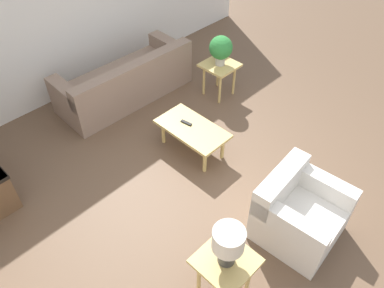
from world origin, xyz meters
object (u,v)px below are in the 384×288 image
Objects in this scene: armchair at (298,213)px; side_table_lamp at (225,265)px; potted_plant at (221,48)px; table_lamp at (228,243)px; side_table_plant at (220,69)px; coffee_table at (192,130)px; sofa at (126,82)px.

armchair reaches higher than side_table_lamp.
table_lamp is (-2.19, 2.41, 0.01)m from potted_plant.
potted_plant reaches higher than side_table_plant.
potted_plant is at bearing -90.00° from side_table_plant.
table_lamp is (-1.59, 1.19, 0.48)m from coffee_table.
armchair is at bearing 149.53° from potted_plant.
potted_plant is (2.31, -1.36, 0.50)m from armchair.
side_table_lamp is (-1.59, 1.19, 0.11)m from coffee_table.
side_table_plant is at bearing -63.60° from coffee_table.
armchair is 1.93× the size of potted_plant.
coffee_table is at bearing 86.27° from sofa.
potted_plant is (0.00, -0.00, 0.36)m from side_table_plant.
armchair is at bearing -96.11° from table_lamp.
sofa is at bearing -22.94° from table_lamp.
table_lamp reaches higher than armchair.
side_table_plant is (2.31, -1.36, 0.14)m from armchair.
side_table_plant and side_table_lamp have the same top height.
sofa is 4.85× the size of table_lamp.
side_table_lamp is at bearing -63.43° from table_lamp.
coffee_table is 1.36m from side_table_plant.
side_table_lamp is at bearing 132.28° from side_table_plant.
table_lamp reaches higher than coffee_table.
table_lamp is at bearing 132.28° from side_table_plant.
sofa is 3.29m from armchair.
table_lamp is at bearing 68.55° from sofa.
side_table_lamp is 0.37m from table_lamp.
coffee_table is at bearing 116.40° from side_table_plant.
potted_plant reaches higher than side_table_lamp.
armchair is 1.60× the size of side_table_lamp.
table_lamp is (0.11, 1.05, 0.51)m from armchair.
side_table_plant is at bearing -47.72° from table_lamp.
table_lamp is at bearing 169.80° from armchair.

